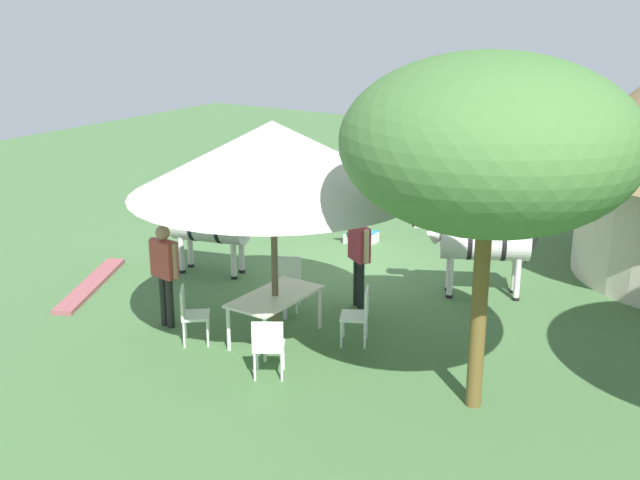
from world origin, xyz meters
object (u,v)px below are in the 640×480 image
Objects in this scene: shade_umbrella at (273,158)px; patio_chair_near_lawn at (288,279)px; standing_watcher at (347,184)px; patio_chair_east_end at (268,344)px; patio_chair_west_end at (360,312)px; zebra_toward_hut at (482,243)px; guest_behind_table at (165,267)px; striped_lounge_chair at (360,232)px; patio_dining_table at (275,300)px; zebra_nearest_camera at (213,225)px; guest_beside_umbrella at (359,250)px; patio_chair_near_hut at (190,311)px; zebra_by_umbrella at (462,198)px; acacia_tree_behind_hut at (490,144)px.

shade_umbrella reaches higher than patio_chair_near_lawn.
patio_chair_east_end is at bearing 77.07° from standing_watcher.
zebra_toward_hut is at bearing -40.55° from patio_chair_west_end.
striped_lounge_chair is at bearing 91.90° from guest_behind_table.
zebra_nearest_camera is at bearing -123.83° from patio_dining_table.
guest_beside_umbrella is 0.81× the size of zebra_nearest_camera.
patio_dining_table is 1.77× the size of patio_chair_near_lawn.
patio_chair_near_lawn is 2.05m from patio_chair_near_hut.
standing_watcher reaches higher than patio_chair_near_hut.
zebra_by_umbrella reaches higher than patio_chair_near_hut.
patio_chair_west_end is 4.23m from zebra_nearest_camera.
standing_watcher is (-6.52, -0.47, 0.00)m from guest_behind_table.
standing_watcher reaches higher than zebra_nearest_camera.
guest_behind_table is at bearing 8.41° from zebra_nearest_camera.
patio_chair_east_end is 6.49m from striped_lounge_chair.
guest_beside_umbrella is at bearing 109.64° from zebra_toward_hut.
patio_chair_near_lawn is at bearing -76.62° from striped_lounge_chair.
acacia_tree_behind_hut is at bearing -14.47° from patio_chair_east_end.
patio_chair_near_lawn is 2.36m from zebra_nearest_camera.
patio_chair_east_end is 2.60m from guest_behind_table.
zebra_nearest_camera is 0.46× the size of acacia_tree_behind_hut.
guest_behind_table is at bearing 58.72° from standing_watcher.
patio_chair_west_end is 6.02m from zebra_by_umbrella.
striped_lounge_chair is (-5.03, -1.34, -0.40)m from patio_dining_table.
standing_watcher is (-6.80, -1.22, 0.51)m from patio_chair_near_hut.
patio_dining_table is 0.35× the size of acacia_tree_behind_hut.
patio_dining_table is 0.78× the size of zebra_toward_hut.
standing_watcher is at bearing 158.15° from zebra_nearest_camera.
patio_dining_table is at bearing 35.55° from zebra_by_umbrella.
acacia_tree_behind_hut is (0.30, 3.43, 0.60)m from shade_umbrella.
zebra_nearest_camera is (-1.88, -2.80, 0.31)m from patio_dining_table.
zebra_toward_hut is at bearing -159.33° from acacia_tree_behind_hut.
patio_dining_table is at bearing 90.00° from patio_chair_near_lawn.
patio_chair_east_end is at bearing 138.05° from zebra_toward_hut.
acacia_tree_behind_hut is (-0.51, 4.47, 2.98)m from patio_chair_near_hut.
patio_chair_near_hut reaches higher than patio_dining_table.
patio_dining_table reaches higher than striped_lounge_chair.
shade_umbrella reaches higher than patio_chair_west_end.
standing_watcher is at bearing -137.91° from acacia_tree_behind_hut.
patio_chair_near_hut is 6.93m from standing_watcher.
guest_behind_table is 5.78m from acacia_tree_behind_hut.
standing_watcher is at bearing -159.35° from patio_dining_table.
zebra_toward_hut is at bearing 114.31° from standing_watcher.
patio_dining_table is at bearing 41.82° from zebra_nearest_camera.
patio_chair_east_end is 4.14m from acacia_tree_behind_hut.
zebra_toward_hut is (-3.51, 1.99, 0.34)m from patio_dining_table.
patio_chair_near_lawn is 1.00× the size of patio_chair_near_hut.
guest_behind_table is at bearing -92.35° from striped_lounge_chair.
shade_umbrella is 2.64m from guest_behind_table.
zebra_nearest_camera is 7.07m from acacia_tree_behind_hut.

